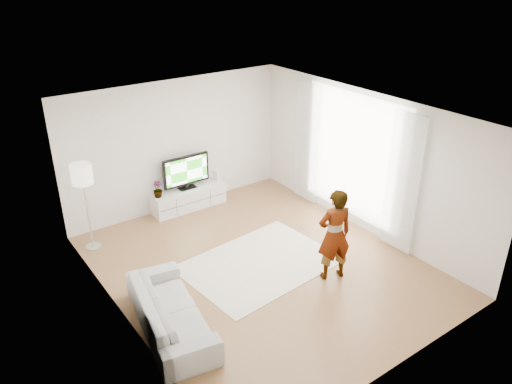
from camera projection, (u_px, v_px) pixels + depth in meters
floor at (261, 266)px, 8.91m from camera, size 6.00×6.00×0.00m
ceiling at (261, 114)px, 7.70m from camera, size 6.00×6.00×0.00m
wall_left at (118, 241)px, 6.99m from camera, size 0.02×6.00×2.80m
wall_right at (365, 163)px, 9.63m from camera, size 0.02×6.00×2.80m
wall_back at (177, 145)px, 10.50m from camera, size 5.00×0.02×2.80m
wall_front at (406, 282)px, 6.11m from camera, size 5.00×0.02×2.80m
window at (353, 156)px, 9.82m from camera, size 0.01×2.60×2.50m
curtain_near at (403, 184)px, 8.87m from camera, size 0.04×0.70×2.60m
curtain_far at (307, 143)px, 10.77m from camera, size 0.04×0.70×2.60m
media_console at (189, 198)px, 10.87m from camera, size 1.65×0.47×0.46m
television at (186, 171)px, 10.62m from camera, size 1.06×0.21×0.74m
game_console at (216, 176)px, 11.11m from camera, size 0.09×0.17×0.23m
potted_plant at (158, 189)px, 10.33m from camera, size 0.21×0.21×0.35m
rug at (260, 263)px, 8.98m from camera, size 2.79×2.12×0.01m
player at (334, 235)px, 8.27m from camera, size 0.69×0.55×1.64m
sofa at (170, 311)px, 7.31m from camera, size 1.20×2.25×0.63m
floor_lamp at (82, 178)px, 8.88m from camera, size 0.38×0.38×1.70m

